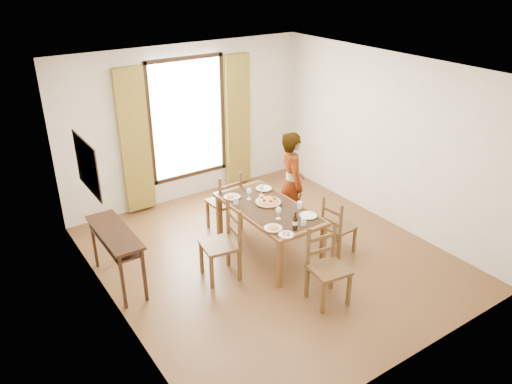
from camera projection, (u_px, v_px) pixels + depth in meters
ground at (270, 256)px, 7.28m from camera, size 5.00×5.00×0.00m
room_shell at (265, 155)px, 6.71m from camera, size 4.60×5.10×2.74m
console_table at (115, 239)px, 6.41m from camera, size 0.38×1.20×0.80m
dining_table at (268, 211)px, 7.09m from camera, size 0.86×1.70×0.76m
chair_west at (222, 245)px, 6.64m from camera, size 0.53×0.53×1.05m
chair_north at (225, 203)px, 7.81m from camera, size 0.47×0.47×1.00m
chair_south at (327, 268)px, 6.19m from camera, size 0.50×0.50×1.00m
chair_east at (337, 228)px, 7.21m from camera, size 0.43×0.43×0.89m
man at (292, 184)px, 7.59m from camera, size 0.84×0.76×1.66m
plate_sw at (273, 227)px, 6.48m from camera, size 0.27×0.27×0.05m
plate_se at (308, 215)px, 6.79m from camera, size 0.27×0.27×0.05m
plate_nw at (232, 196)px, 7.31m from camera, size 0.27×0.27×0.05m
plate_ne at (264, 188)px, 7.58m from camera, size 0.27×0.27×0.05m
pasta_platter at (268, 200)px, 7.14m from camera, size 0.40×0.40×0.10m
caprese_plate at (286, 234)px, 6.34m from camera, size 0.20×0.20×0.04m
wine_glass_a at (278, 213)px, 6.70m from camera, size 0.08×0.08×0.18m
wine_glass_b at (261, 190)px, 7.35m from camera, size 0.08×0.08×0.18m
wine_glass_c at (249, 194)px, 7.23m from camera, size 0.08×0.08×0.18m
tumbler_a at (300, 205)px, 7.00m from camera, size 0.07×0.07×0.10m
tumbler_b at (236, 201)px, 7.12m from camera, size 0.07×0.07×0.10m
tumbler_c at (304, 222)px, 6.57m from camera, size 0.07×0.07×0.10m
wine_bottle at (295, 221)px, 6.43m from camera, size 0.07×0.07×0.25m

